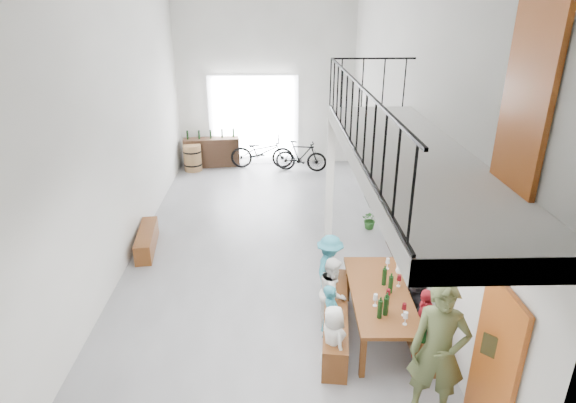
{
  "coord_description": "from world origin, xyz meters",
  "views": [
    {
      "loc": [
        0.23,
        -9.13,
        4.93
      ],
      "look_at": [
        0.49,
        -0.5,
        1.3
      ],
      "focal_mm": 30.0,
      "sensor_mm": 36.0,
      "label": 1
    }
  ],
  "objects_px": {
    "oak_barrel": "(193,158)",
    "host_standing": "(438,352)",
    "side_bench": "(147,240)",
    "bicycle_near": "(262,152)",
    "bench_inner": "(335,320)",
    "tasting_table": "(380,297)",
    "serving_counter": "(212,152)"
  },
  "relations": [
    {
      "from": "side_bench",
      "to": "tasting_table",
      "type": "bearing_deg",
      "value": -34.5
    },
    {
      "from": "tasting_table",
      "to": "host_standing",
      "type": "relative_size",
      "value": 1.14
    },
    {
      "from": "bench_inner",
      "to": "tasting_table",
      "type": "bearing_deg",
      "value": 3.75
    },
    {
      "from": "side_bench",
      "to": "serving_counter",
      "type": "bearing_deg",
      "value": 82.35
    },
    {
      "from": "tasting_table",
      "to": "bicycle_near",
      "type": "relative_size",
      "value": 1.12
    },
    {
      "from": "tasting_table",
      "to": "bicycle_near",
      "type": "height_order",
      "value": "bicycle_near"
    },
    {
      "from": "serving_counter",
      "to": "bicycle_near",
      "type": "height_order",
      "value": "bicycle_near"
    },
    {
      "from": "serving_counter",
      "to": "bicycle_near",
      "type": "bearing_deg",
      "value": -15.93
    },
    {
      "from": "bench_inner",
      "to": "side_bench",
      "type": "xyz_separation_m",
      "value": [
        -3.67,
        2.94,
        -0.05
      ]
    },
    {
      "from": "serving_counter",
      "to": "bicycle_near",
      "type": "xyz_separation_m",
      "value": [
        1.6,
        -0.23,
        0.06
      ]
    },
    {
      "from": "side_bench",
      "to": "oak_barrel",
      "type": "xyz_separation_m",
      "value": [
        0.2,
        5.16,
        0.2
      ]
    },
    {
      "from": "bench_inner",
      "to": "bicycle_near",
      "type": "height_order",
      "value": "bicycle_near"
    },
    {
      "from": "tasting_table",
      "to": "bicycle_near",
      "type": "bearing_deg",
      "value": 105.22
    },
    {
      "from": "oak_barrel",
      "to": "host_standing",
      "type": "relative_size",
      "value": 0.43
    },
    {
      "from": "tasting_table",
      "to": "oak_barrel",
      "type": "distance_m",
      "value": 9.13
    },
    {
      "from": "host_standing",
      "to": "oak_barrel",
      "type": "bearing_deg",
      "value": 132.32
    },
    {
      "from": "bicycle_near",
      "to": "tasting_table",
      "type": "bearing_deg",
      "value": -163.75
    },
    {
      "from": "side_bench",
      "to": "serving_counter",
      "type": "distance_m",
      "value": 5.64
    },
    {
      "from": "side_bench",
      "to": "oak_barrel",
      "type": "distance_m",
      "value": 5.17
    },
    {
      "from": "bench_inner",
      "to": "serving_counter",
      "type": "xyz_separation_m",
      "value": [
        -2.92,
        8.52,
        0.2
      ]
    },
    {
      "from": "tasting_table",
      "to": "serving_counter",
      "type": "relative_size",
      "value": 1.27
    },
    {
      "from": "side_bench",
      "to": "host_standing",
      "type": "height_order",
      "value": "host_standing"
    },
    {
      "from": "bench_inner",
      "to": "serving_counter",
      "type": "relative_size",
      "value": 1.3
    },
    {
      "from": "side_bench",
      "to": "bicycle_near",
      "type": "bearing_deg",
      "value": 66.29
    },
    {
      "from": "host_standing",
      "to": "bicycle_near",
      "type": "bearing_deg",
      "value": 120.82
    },
    {
      "from": "bench_inner",
      "to": "host_standing",
      "type": "distance_m",
      "value": 2.05
    },
    {
      "from": "host_standing",
      "to": "bicycle_near",
      "type": "relative_size",
      "value": 0.98
    },
    {
      "from": "serving_counter",
      "to": "oak_barrel",
      "type": "bearing_deg",
      "value": -149.89
    },
    {
      "from": "bench_inner",
      "to": "bicycle_near",
      "type": "bearing_deg",
      "value": 106.5
    },
    {
      "from": "side_bench",
      "to": "bicycle_near",
      "type": "height_order",
      "value": "bicycle_near"
    },
    {
      "from": "tasting_table",
      "to": "side_bench",
      "type": "height_order",
      "value": "tasting_table"
    },
    {
      "from": "side_bench",
      "to": "bicycle_near",
      "type": "distance_m",
      "value": 5.86
    }
  ]
}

